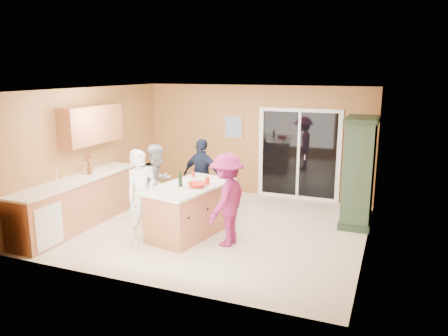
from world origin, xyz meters
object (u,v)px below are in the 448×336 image
at_px(kitchen_island, 189,212).
at_px(woman_magenta, 227,200).
at_px(woman_grey, 158,183).
at_px(woman_navy, 202,176).
at_px(green_hutch, 359,173).
at_px(woman_white, 141,196).

bearing_deg(kitchen_island, woman_magenta, -1.45).
relative_size(woman_grey, woman_navy, 0.98).
bearing_deg(woman_grey, green_hutch, -63.31).
bearing_deg(woman_navy, green_hutch, -161.59).
bearing_deg(woman_grey, woman_white, -157.11).
relative_size(kitchen_island, woman_grey, 1.25).
bearing_deg(woman_navy, woman_white, 88.31).
xyz_separation_m(woman_white, woman_navy, (0.34, 1.80, -0.03)).
distance_m(woman_grey, woman_navy, 0.98).
bearing_deg(kitchen_island, woman_grey, 162.70).
xyz_separation_m(woman_white, woman_magenta, (1.44, 0.39, -0.01)).
xyz_separation_m(kitchen_island, woman_grey, (-0.92, 0.49, 0.33)).
xyz_separation_m(kitchen_island, green_hutch, (2.77, 1.75, 0.58)).
distance_m(kitchen_island, green_hutch, 3.33).
distance_m(woman_white, woman_navy, 1.84).
relative_size(green_hutch, woman_white, 1.28).
xyz_separation_m(green_hutch, woman_navy, (-3.07, -0.51, -0.23)).
bearing_deg(green_hutch, woman_white, -145.91).
height_order(kitchen_island, green_hutch, green_hutch).
height_order(kitchen_island, woman_magenta, woman_magenta).
xyz_separation_m(green_hutch, woman_magenta, (-1.97, -1.92, -0.22)).
relative_size(green_hutch, woman_grey, 1.36).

